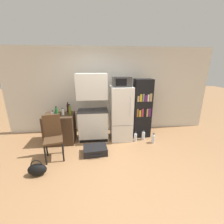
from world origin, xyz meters
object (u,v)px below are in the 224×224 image
bottle_olive_oil (70,110)px  bottle_green_tall (57,113)px  kitchen_hutch (93,110)px  bottle_clear_short (53,114)px  bottle_milk_white (63,112)px  chair (53,133)px  side_table (60,128)px  handbag (37,169)px  microwave (122,82)px  bookshelf (142,108)px  suitcase_large_flat (95,150)px  bottle_wine_dark (68,108)px  water_bottle_back (143,136)px  refrigerator (121,113)px  water_bottle_middle (135,137)px  water_bottle_front (153,139)px

bottle_olive_oil → bottle_green_tall: size_ratio=1.07×
kitchen_hutch → bottle_olive_oil: kitchen_hutch is taller
bottle_olive_oil → bottle_clear_short: bearing=-164.7°
bottle_milk_white → chair: (-0.10, -0.70, -0.29)m
side_table → handbag: side_table is taller
microwave → bookshelf: 1.04m
suitcase_large_flat → kitchen_hutch: bearing=87.7°
kitchen_hutch → bottle_olive_oil: size_ratio=6.30×
bottle_wine_dark → bottle_green_tall: (-0.22, -0.41, -0.00)m
bookshelf → suitcase_large_flat: (-1.40, -0.88, -0.77)m
microwave → suitcase_large_flat: bearing=-134.8°
kitchen_hutch → water_bottle_back: size_ratio=6.50×
side_table → bottle_olive_oil: bearing=-10.3°
bottle_wine_dark → bottle_clear_short: bottle_wine_dark is taller
refrigerator → bottle_wine_dark: refrigerator is taller
bottle_green_tall → chair: 0.66m
water_bottle_middle → bottle_green_tall: bearing=179.2°
bottle_olive_oil → suitcase_large_flat: 1.26m
bottle_clear_short → bottle_olive_oil: bearing=15.3°
microwave → bottle_wine_dark: bearing=172.5°
bookshelf → bottle_olive_oil: (-2.05, -0.20, 0.06)m
bottle_clear_short → water_bottle_back: bottle_clear_short is taller
bookshelf → bottle_green_tall: size_ratio=6.19×
bottle_olive_oil → handbag: (-0.48, -1.34, -0.80)m
bottle_milk_white → water_bottle_middle: (1.98, -0.16, -0.76)m
kitchen_hutch → bottle_green_tall: size_ratio=6.76×
bottle_olive_oil → chair: bottle_olive_oil is taller
water_bottle_back → bottle_olive_oil: bearing=177.3°
bottle_olive_oil → bottle_green_tall: (-0.32, -0.14, -0.01)m
side_table → microwave: microwave is taller
kitchen_hutch → chair: (-0.90, -0.84, -0.28)m
bottle_olive_oil → suitcase_large_flat: size_ratio=0.49×
bottle_clear_short → bookshelf: bearing=7.2°
kitchen_hutch → water_bottle_back: (1.44, -0.23, -0.75)m
microwave → chair: size_ratio=0.48×
side_table → handbag: 1.43m
kitchen_hutch → bottle_wine_dark: kitchen_hutch is taller
bottle_milk_white → kitchen_hutch: bearing=9.7°
bottle_wine_dark → suitcase_large_flat: bearing=-51.9°
kitchen_hutch → chair: bearing=-137.0°
microwave → bottle_clear_short: (-1.82, -0.19, -0.80)m
bottle_olive_oil → chair: (-0.29, -0.71, -0.33)m
refrigerator → chair: bearing=-155.3°
handbag → bottle_green_tall: bearing=82.4°
water_bottle_front → side_table: bearing=171.8°
kitchen_hutch → bottle_green_tall: bearing=-163.8°
suitcase_large_flat → water_bottle_back: water_bottle_back is taller
refrigerator → water_bottle_middle: size_ratio=5.40×
microwave → suitcase_large_flat: microwave is taller
bookshelf → handbag: 3.05m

